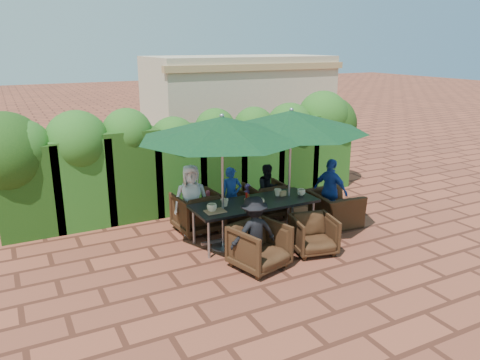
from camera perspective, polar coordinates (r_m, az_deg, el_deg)
name	(u,v)px	position (r m, az deg, el deg)	size (l,w,h in m)	color
ground	(243,241)	(8.94, 0.37, -7.41)	(80.00, 80.00, 0.00)	brown
dining_table	(255,206)	(8.76, 1.79, -3.16)	(2.39, 0.90, 0.75)	black
umbrella_left	(222,128)	(8.01, -2.22, 6.37)	(2.91, 2.91, 2.46)	gray
umbrella_right	(291,121)	(8.79, 6.25, 7.17)	(2.87, 2.87, 2.46)	gray
chair_far_left	(197,210)	(9.28, -5.24, -3.68)	(0.84, 0.79, 0.87)	black
chair_far_mid	(231,208)	(9.55, -1.07, -3.44)	(0.71, 0.67, 0.73)	black
chair_far_right	(266,198)	(10.05, 3.15, -2.21)	(0.79, 0.74, 0.81)	black
chair_near_left	(260,244)	(7.78, 2.41, -7.83)	(0.81, 0.76, 0.83)	black
chair_near_right	(314,233)	(8.44, 8.97, -6.38)	(0.72, 0.67, 0.74)	black
chair_end_right	(334,203)	(9.83, 11.40, -2.74)	(1.01, 0.66, 0.89)	black
adult_far_left	(191,199)	(9.13, -5.97, -2.36)	(0.68, 0.40, 1.38)	silver
adult_far_mid	(232,195)	(9.63, -1.04, -1.89)	(0.42, 0.35, 1.18)	#1F44A8
adult_far_right	(268,190)	(10.05, 3.45, -1.24)	(0.55, 0.33, 1.14)	black
adult_near_left	(254,233)	(7.68, 1.68, -6.46)	(0.80, 0.37, 1.24)	black
adult_end_right	(331,191)	(9.80, 10.98, -1.33)	(0.79, 0.40, 1.35)	#1F44A8
child_left	(209,208)	(9.59, -3.76, -3.38)	(0.27, 0.22, 0.74)	#D54B6F
child_right	(248,201)	(9.96, 1.00, -2.56)	(0.27, 0.22, 0.75)	#754AA2
pedestrian_a	(222,148)	(12.97, -2.18, 3.95)	(1.53, 0.55, 1.64)	#268D4A
pedestrian_b	(244,142)	(13.45, 0.48, 4.65)	(0.84, 0.51, 1.75)	#D54B6F
pedestrian_c	(281,141)	(13.88, 4.98, 4.78)	(1.07, 0.49, 1.67)	gray
cup_a	(212,208)	(8.24, -3.45, -3.40)	(0.18, 0.18, 0.14)	beige
cup_b	(225,203)	(8.50, -1.88, -2.76)	(0.15, 0.15, 0.14)	beige
cup_c	(260,202)	(8.54, 2.47, -2.71)	(0.16, 0.16, 0.13)	beige
cup_d	(278,192)	(9.10, 4.62, -1.52)	(0.14, 0.14, 0.14)	beige
cup_e	(301,192)	(9.17, 7.47, -1.49)	(0.16, 0.16, 0.13)	beige
ketchup_bottle	(247,197)	(8.75, 0.82, -2.08)	(0.04, 0.04, 0.17)	#B20C0A
sauce_bottle	(248,198)	(8.67, 1.02, -2.25)	(0.04, 0.04, 0.17)	#4C230C
serving_tray	(215,211)	(8.25, -3.05, -3.83)	(0.35, 0.25, 0.02)	#AF7B54
number_block_left	(248,201)	(8.65, 0.95, -2.55)	(0.12, 0.06, 0.10)	tan
number_block_right	(283,193)	(9.11, 5.26, -1.63)	(0.12, 0.06, 0.10)	tan
hedge_wall	(190,150)	(10.50, -6.08, 3.67)	(9.10, 1.60, 2.46)	#12360E
building	(239,104)	(16.12, -0.18, 9.23)	(6.20, 3.08, 3.20)	tan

